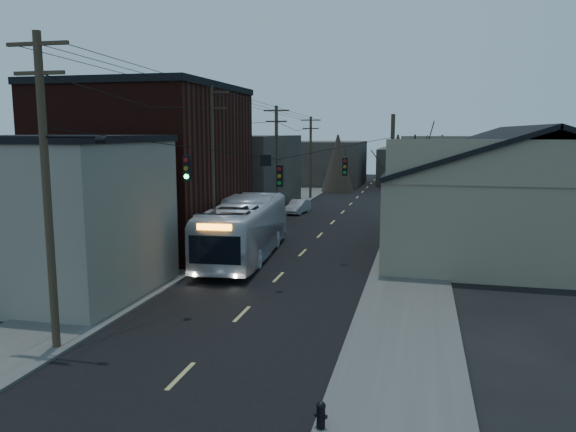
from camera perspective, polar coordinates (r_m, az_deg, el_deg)
name	(u,v)px	position (r m, az deg, el deg)	size (l,w,h in m)	color
ground	(150,407)	(16.40, -13.84, -18.37)	(160.00, 160.00, 0.00)	black
road_surface	(329,226)	(44.10, 4.16, -1.05)	(9.00, 110.00, 0.02)	black
sidewalk_left	(249,223)	(45.56, -3.93, -0.67)	(4.00, 110.00, 0.12)	#474744
sidewalk_right	(414,229)	(43.55, 12.64, -1.29)	(4.00, 110.00, 0.12)	#474744
building_clapboard	(58,218)	(27.36, -22.35, -0.19)	(8.00, 8.00, 7.00)	slate
building_brick	(150,169)	(37.09, -13.83, 4.67)	(10.00, 12.00, 10.00)	black
building_left_far	(237,174)	(51.75, -5.18, 4.26)	(9.00, 14.00, 7.00)	#352F2A
warehouse	(518,205)	(38.70, 22.32, 1.01)	(16.16, 20.60, 7.73)	#7B7059
building_far_left	(327,163)	(79.11, 3.96, 5.39)	(10.00, 12.00, 6.00)	#352F2A
building_far_right	(422,166)	(83.07, 13.44, 4.98)	(12.00, 14.00, 5.00)	#352F2A
bare_tree	(413,197)	(33.15, 12.58, 1.85)	(0.40, 0.40, 7.20)	black
utility_lines	(271,167)	(38.47, -1.77, 4.98)	(11.24, 45.28, 10.50)	#382B1E
bus	(244,229)	(32.74, -4.45, -1.33)	(2.93, 12.52, 3.49)	silver
parked_car	(298,207)	(50.86, 1.02, 0.96)	(1.31, 3.77, 1.24)	#A0A1A8
fire_hydrant	(321,414)	(14.65, 3.36, -19.41)	(0.34, 0.24, 0.69)	black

